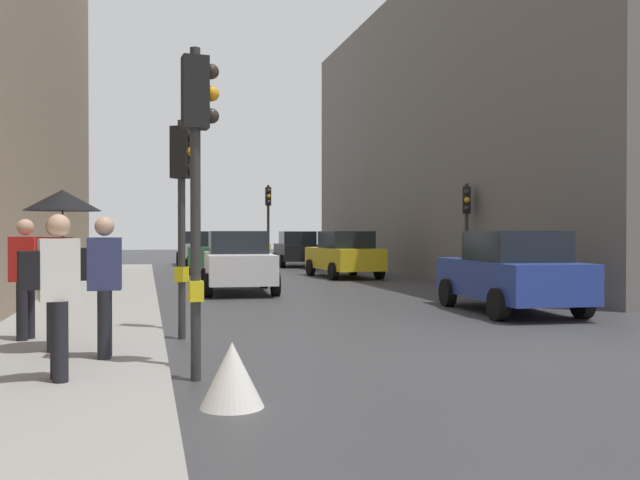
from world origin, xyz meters
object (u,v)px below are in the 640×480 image
(traffic_light_far_median, at_px, (268,211))
(pedestrian_in_red_jacket, at_px, (26,273))
(traffic_light_mid_street, at_px, (467,216))
(car_green_estate, at_px, (210,252))
(traffic_light_near_left, at_px, (197,152))
(pedestrian_with_grey_backpack, at_px, (101,278))
(warning_sign_triangle, at_px, (232,375))
(car_blue_van, at_px, (511,272))
(pedestrian_with_black_backpack, at_px, (54,286))
(traffic_light_near_right, at_px, (183,188))
(pedestrian_with_umbrella, at_px, (60,224))
(car_yellow_taxi, at_px, (344,254))
(car_white_compact, at_px, (238,262))
(car_silver_hatchback, at_px, (196,248))
(car_dark_suv, at_px, (297,249))

(traffic_light_far_median, height_order, pedestrian_in_red_jacket, traffic_light_far_median)
(traffic_light_mid_street, bearing_deg, car_green_estate, 125.07)
(pedestrian_in_red_jacket, bearing_deg, traffic_light_far_median, 70.71)
(traffic_light_near_left, height_order, car_green_estate, traffic_light_near_left)
(pedestrian_with_grey_backpack, distance_m, warning_sign_triangle, 2.74)
(car_blue_van, height_order, pedestrian_with_grey_backpack, pedestrian_with_grey_backpack)
(traffic_light_near_left, distance_m, car_green_estate, 21.88)
(traffic_light_near_left, height_order, pedestrian_with_black_backpack, traffic_light_near_left)
(traffic_light_far_median, relative_size, pedestrian_with_grey_backpack, 2.19)
(traffic_light_near_right, height_order, pedestrian_with_umbrella, traffic_light_near_right)
(traffic_light_mid_street, distance_m, car_yellow_taxi, 6.16)
(traffic_light_mid_street, xyz_separation_m, car_green_estate, (-7.06, 10.06, -1.36))
(car_white_compact, relative_size, warning_sign_triangle, 6.59)
(traffic_light_near_right, distance_m, traffic_light_far_median, 20.47)
(car_white_compact, relative_size, car_silver_hatchback, 1.01)
(traffic_light_near_left, relative_size, pedestrian_with_black_backpack, 2.19)
(traffic_light_far_median, distance_m, car_yellow_taxi, 6.51)
(car_dark_suv, bearing_deg, car_white_compact, -108.73)
(car_yellow_taxi, bearing_deg, traffic_light_near_right, -115.87)
(car_blue_van, bearing_deg, car_yellow_taxi, 91.48)
(car_dark_suv, bearing_deg, traffic_light_mid_street, -80.45)
(car_green_estate, distance_m, pedestrian_with_black_backpack, 22.40)
(traffic_light_far_median, height_order, car_dark_suv, traffic_light_far_median)
(traffic_light_near_right, xyz_separation_m, pedestrian_with_grey_backpack, (-1.13, -2.35, -1.29))
(car_white_compact, bearing_deg, traffic_light_far_median, 75.91)
(traffic_light_mid_street, relative_size, car_dark_suv, 0.76)
(car_dark_suv, bearing_deg, warning_sign_triangle, -103.52)
(traffic_light_near_left, xyz_separation_m, traffic_light_mid_street, (9.14, 11.65, -0.43))
(traffic_light_far_median, bearing_deg, car_dark_suv, 54.36)
(car_yellow_taxi, relative_size, pedestrian_with_grey_backpack, 2.44)
(warning_sign_triangle, bearing_deg, car_blue_van, 44.06)
(traffic_light_near_right, distance_m, car_white_compact, 8.83)
(car_yellow_taxi, height_order, car_green_estate, same)
(car_yellow_taxi, xyz_separation_m, pedestrian_in_red_jacket, (-9.05, -14.47, 0.25))
(car_blue_van, xyz_separation_m, car_dark_suv, (-0.30, 20.51, 0.00))
(pedestrian_with_umbrella, distance_m, pedestrian_in_red_jacket, 1.48)
(car_blue_van, distance_m, car_dark_suv, 20.51)
(traffic_light_near_right, bearing_deg, car_blue_van, 16.06)
(car_blue_van, relative_size, pedestrian_with_black_backpack, 2.43)
(traffic_light_near_left, xyz_separation_m, pedestrian_with_black_backpack, (-1.53, -0.40, -1.51))
(car_dark_suv, bearing_deg, traffic_light_far_median, -125.64)
(car_yellow_taxi, distance_m, pedestrian_with_umbrella, 17.77)
(pedestrian_with_umbrella, bearing_deg, car_yellow_taxi, 61.61)
(car_dark_suv, relative_size, car_green_estate, 0.99)
(car_dark_suv, height_order, pedestrian_in_red_jacket, pedestrian_in_red_jacket)
(pedestrian_with_umbrella, height_order, pedestrian_with_grey_backpack, pedestrian_with_umbrella)
(car_dark_suv, relative_size, car_white_compact, 1.00)
(traffic_light_far_median, relative_size, pedestrian_with_black_backpack, 2.19)
(pedestrian_in_red_jacket, bearing_deg, car_silver_hatchback, 80.67)
(traffic_light_near_right, distance_m, pedestrian_with_black_backpack, 4.14)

